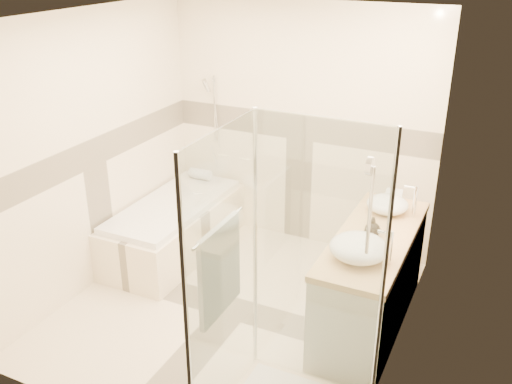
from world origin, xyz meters
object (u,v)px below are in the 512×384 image
at_px(vessel_sink_far, 359,248).
at_px(amenity_bottle_a, 369,233).
at_px(bathtub, 174,225).
at_px(vanity, 371,281).
at_px(shower_enclosure, 276,355).
at_px(amenity_bottle_b, 373,227).
at_px(vessel_sink_near, 387,204).

height_order(vessel_sink_far, amenity_bottle_a, vessel_sink_far).
bearing_deg(bathtub, vanity, -9.25).
height_order(bathtub, vanity, vanity).
bearing_deg(vessel_sink_far, shower_enclosure, -107.52).
distance_m(vanity, amenity_bottle_a, 0.52).
relative_size(bathtub, vanity, 1.05).
bearing_deg(vanity, bathtub, 170.75).
relative_size(vanity, amenity_bottle_a, 10.48).
xyz_separation_m(amenity_bottle_a, amenity_bottle_b, (0.00, 0.11, 0.00)).
relative_size(shower_enclosure, vessel_sink_far, 4.68).
bearing_deg(amenity_bottle_a, bathtub, 167.23).
bearing_deg(amenity_bottle_b, vanity, 49.52).
height_order(vessel_sink_near, vessel_sink_far, vessel_sink_far).
bearing_deg(vessel_sink_far, amenity_bottle_a, 90.00).
bearing_deg(bathtub, amenity_bottle_a, -12.77).
distance_m(vessel_sink_near, amenity_bottle_a, 0.60).
bearing_deg(bathtub, vessel_sink_far, -19.56).
xyz_separation_m(bathtub, vessel_sink_far, (2.13, -0.76, 0.63)).
bearing_deg(amenity_bottle_b, vessel_sink_far, -90.00).
distance_m(vessel_sink_near, vessel_sink_far, 0.87).
relative_size(bathtub, amenity_bottle_a, 11.00).
xyz_separation_m(bathtub, shower_enclosure, (1.86, -1.62, 0.20)).
distance_m(vanity, shower_enclosure, 1.31).
height_order(vanity, amenity_bottle_b, amenity_bottle_b).
relative_size(vessel_sink_near, amenity_bottle_a, 2.31).
distance_m(shower_enclosure, vessel_sink_far, 1.00).
height_order(bathtub, vessel_sink_near, vessel_sink_near).
bearing_deg(vessel_sink_far, vanity, 87.19).
xyz_separation_m(vanity, vessel_sink_far, (-0.02, -0.41, 0.51)).
xyz_separation_m(bathtub, vessel_sink_near, (2.13, 0.12, 0.61)).
distance_m(bathtub, amenity_bottle_b, 2.25).
bearing_deg(vessel_sink_near, vanity, -87.54).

